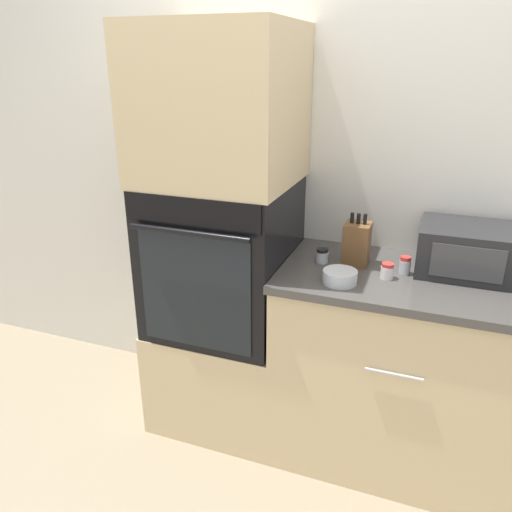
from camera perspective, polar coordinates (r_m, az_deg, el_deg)
ground_plane at (r=2.52m, az=1.07°, el=-22.79°), size 12.00×12.00×0.00m
wall_back at (r=2.46m, az=6.25°, el=9.44°), size 8.00×0.05×2.50m
oven_cabinet_base at (r=2.66m, az=-3.44°, el=-12.64°), size 0.65×0.60×0.53m
wall_oven at (r=2.36m, az=-3.81°, el=-0.02°), size 0.63×0.64×0.72m
oven_cabinet_upper at (r=2.21m, az=-4.23°, el=16.77°), size 0.65×0.60×0.65m
counter_unit at (r=2.39m, az=15.86°, el=-12.33°), size 1.06×0.63×0.92m
microwave at (r=2.26m, az=23.57°, el=0.60°), size 0.44×0.32×0.20m
knife_block at (r=2.21m, az=11.43°, el=1.42°), size 0.11×0.11×0.23m
bowl at (r=2.03m, az=9.57°, el=-2.36°), size 0.14×0.14×0.05m
condiment_jar_near at (r=2.17m, az=16.65°, el=-1.05°), size 0.05×0.05×0.08m
condiment_jar_mid at (r=2.22m, az=7.57°, el=0.04°), size 0.06×0.06×0.06m
condiment_jar_far at (r=2.11m, az=14.76°, el=-1.67°), size 0.05×0.05×0.07m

